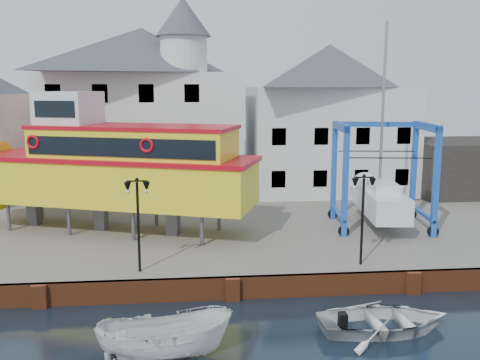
{
  "coord_description": "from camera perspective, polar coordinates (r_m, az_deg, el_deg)",
  "views": [
    {
      "loc": [
        -1.77,
        -21.62,
        9.03
      ],
      "look_at": [
        1.0,
        7.0,
        4.0
      ],
      "focal_mm": 40.0,
      "sensor_mm": 36.0,
      "label": 1
    }
  ],
  "objects": [
    {
      "name": "ground",
      "position": [
        23.5,
        -0.8,
        -12.68
      ],
      "size": [
        140.0,
        140.0,
        0.0
      ],
      "primitive_type": "plane",
      "color": "black",
      "rests_on": "ground"
    },
    {
      "name": "hardstanding",
      "position": [
        33.76,
        -2.35,
        -4.72
      ],
      "size": [
        44.0,
        22.0,
        1.0
      ],
      "primitive_type": "cube",
      "color": "#6B625C",
      "rests_on": "ground"
    },
    {
      "name": "quay_wall",
      "position": [
        23.41,
        -0.83,
        -11.45
      ],
      "size": [
        44.0,
        0.47,
        1.0
      ],
      "color": "brown",
      "rests_on": "ground"
    },
    {
      "name": "building_white_main",
      "position": [
        40.17,
        -10.03,
        7.37
      ],
      "size": [
        14.0,
        8.3,
        14.0
      ],
      "color": "silver",
      "rests_on": "hardstanding"
    },
    {
      "name": "building_white_right",
      "position": [
        42.09,
        9.37,
        6.48
      ],
      "size": [
        12.0,
        8.0,
        11.2
      ],
      "color": "silver",
      "rests_on": "hardstanding"
    },
    {
      "name": "shed_dark",
      "position": [
        44.26,
        22.53,
        1.33
      ],
      "size": [
        8.0,
        7.0,
        4.0
      ],
      "primitive_type": "cube",
      "color": "black",
      "rests_on": "hardstanding"
    },
    {
      "name": "lamp_post_left",
      "position": [
        23.44,
        -10.87,
        -2.22
      ],
      "size": [
        1.12,
        0.32,
        4.2
      ],
      "color": "black",
      "rests_on": "hardstanding"
    },
    {
      "name": "lamp_post_right",
      "position": [
        24.59,
        13.01,
        -1.73
      ],
      "size": [
        1.12,
        0.32,
        4.2
      ],
      "color": "black",
      "rests_on": "hardstanding"
    },
    {
      "name": "tour_boat",
      "position": [
        30.86,
        -14.78,
        1.46
      ],
      "size": [
        18.22,
        10.07,
        7.77
      ],
      "rotation": [
        0.0,
        0.0,
        -0.35
      ],
      "color": "#59595E",
      "rests_on": "hardstanding"
    },
    {
      "name": "travel_lift",
      "position": [
        32.33,
        14.5,
        -1.24
      ],
      "size": [
        5.87,
        7.85,
        11.6
      ],
      "rotation": [
        0.0,
        0.0,
        -0.12
      ],
      "color": "#0F4CA6",
      "rests_on": "hardstanding"
    },
    {
      "name": "motorboat_a",
      "position": [
        19.12,
        -7.94,
        -18.37
      ],
      "size": [
        4.69,
        2.06,
        1.77
      ],
      "primitive_type": "imported",
      "rotation": [
        0.0,
        0.0,
        1.65
      ],
      "color": "silver",
      "rests_on": "ground"
    },
    {
      "name": "motorboat_b",
      "position": [
        21.55,
        15.09,
        -15.22
      ],
      "size": [
        5.12,
        3.73,
        1.04
      ],
      "primitive_type": "imported",
      "rotation": [
        0.0,
        0.0,
        1.6
      ],
      "color": "silver",
      "rests_on": "ground"
    }
  ]
}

